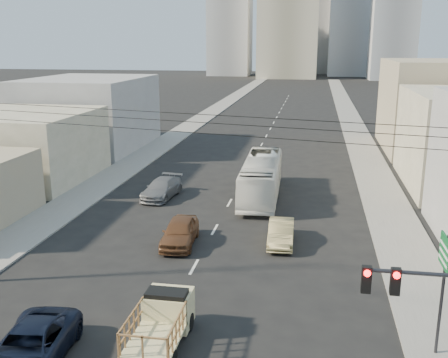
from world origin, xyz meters
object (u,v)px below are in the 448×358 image
(navy_pickup, at_px, (30,348))
(city_bus, at_px, (261,177))
(sedan_brown, at_px, (180,232))
(sedan_tan, at_px, (281,233))
(sedan_grey, at_px, (162,188))
(green_sign, at_px, (444,267))
(flatbed_pickup, at_px, (161,319))
(traffic_signal, at_px, (434,324))

(navy_pickup, bearing_deg, city_bus, 69.40)
(sedan_brown, xyz_separation_m, sedan_tan, (6.02, 1.17, -0.09))
(navy_pickup, bearing_deg, sedan_grey, 87.84)
(sedan_brown, distance_m, green_sign, 16.22)
(sedan_brown, height_order, sedan_tan, sedan_brown)
(sedan_tan, relative_size, green_sign, 0.86)
(navy_pickup, relative_size, city_bus, 0.48)
(green_sign, bearing_deg, navy_pickup, -167.57)
(navy_pickup, xyz_separation_m, sedan_grey, (-1.46, 22.35, -0.03))
(city_bus, relative_size, sedan_tan, 2.69)
(flatbed_pickup, distance_m, sedan_brown, 10.82)
(sedan_brown, bearing_deg, green_sign, -40.74)
(sedan_brown, distance_m, traffic_signal, 18.78)
(city_bus, bearing_deg, sedan_grey, -170.65)
(navy_pickup, relative_size, sedan_tan, 1.28)
(navy_pickup, distance_m, sedan_tan, 16.46)
(flatbed_pickup, height_order, sedan_tan, flatbed_pickup)
(sedan_tan, distance_m, green_sign, 13.05)
(navy_pickup, height_order, sedan_grey, navy_pickup)
(navy_pickup, height_order, sedan_tan, navy_pickup)
(city_bus, distance_m, sedan_tan, 10.00)
(navy_pickup, xyz_separation_m, city_bus, (6.25, 23.82, 0.84))
(navy_pickup, height_order, sedan_brown, sedan_brown)
(traffic_signal, bearing_deg, sedan_brown, 127.88)
(navy_pickup, relative_size, sedan_grey, 1.08)
(city_bus, bearing_deg, sedan_tan, -78.58)
(sedan_tan, bearing_deg, traffic_signal, -73.10)
(green_sign, bearing_deg, sedan_grey, 131.26)
(green_sign, bearing_deg, flatbed_pickup, -174.49)
(sedan_brown, height_order, sedan_grey, sedan_brown)
(sedan_grey, bearing_deg, sedan_brown, -61.51)
(sedan_tan, xyz_separation_m, green_sign, (6.73, -10.76, 3.04))
(flatbed_pickup, xyz_separation_m, green_sign, (10.75, 1.04, 2.65))
(navy_pickup, height_order, city_bus, city_bus)
(sedan_tan, bearing_deg, sedan_brown, -170.78)
(sedan_grey, bearing_deg, navy_pickup, -80.39)
(city_bus, height_order, sedan_grey, city_bus)
(flatbed_pickup, distance_m, navy_pickup, 5.03)
(city_bus, xyz_separation_m, sedan_tan, (2.23, -9.71, -0.90))
(traffic_signal, bearing_deg, sedan_grey, 122.47)
(green_sign, bearing_deg, traffic_signal, -105.55)
(city_bus, distance_m, sedan_brown, 11.55)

